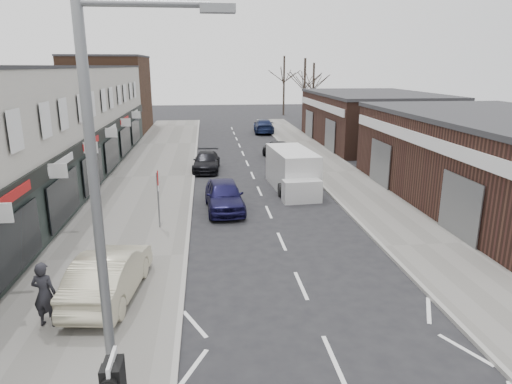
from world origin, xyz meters
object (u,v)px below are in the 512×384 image
object	(u,v)px
sedan_on_pavement	(109,274)
street_lamp	(111,232)
warning_sign	(158,182)
parked_car_right_b	(278,149)
pedestrian	(44,294)
parked_car_right_a	(286,166)
white_van	(293,171)
parked_car_left_b	(206,162)
parked_car_right_c	(264,126)
parked_car_left_a	(224,195)

from	to	relation	value
sedan_on_pavement	street_lamp	bearing A→B (deg)	110.55
warning_sign	sedan_on_pavement	size ratio (longest dim) A/B	0.59
street_lamp	sedan_on_pavement	size ratio (longest dim) A/B	1.74
warning_sign	parked_car_right_b	world-z (taller)	warning_sign
pedestrian	parked_car_right_a	bearing A→B (deg)	-108.87
street_lamp	parked_car_right_a	size ratio (longest dim) A/B	1.89
sedan_on_pavement	pedestrian	distance (m)	2.08
sedan_on_pavement	pedestrian	world-z (taller)	pedestrian
street_lamp	white_van	bearing A→B (deg)	71.12
warning_sign	parked_car_right_b	size ratio (longest dim) A/B	0.60
warning_sign	parked_car_right_b	xyz separation A→B (m)	(7.71, 15.30, -1.43)
pedestrian	sedan_on_pavement	bearing A→B (deg)	-122.94
parked_car_left_b	parked_car_right_c	world-z (taller)	parked_car_right_c
street_lamp	warning_sign	world-z (taller)	street_lamp
parked_car_left_a	parked_car_right_b	xyz separation A→B (m)	(4.75, 12.70, -0.00)
white_van	parked_car_right_c	distance (m)	23.74
sedan_on_pavement	white_van	bearing A→B (deg)	-116.12
parked_car_left_b	parked_car_right_c	bearing A→B (deg)	74.60
street_lamp	parked_car_right_c	size ratio (longest dim) A/B	1.56
street_lamp	pedestrian	bearing A→B (deg)	121.10
parked_car_right_c	warning_sign	bearing A→B (deg)	78.40
parked_car_right_a	pedestrian	bearing A→B (deg)	66.35
pedestrian	parked_car_right_a	xyz separation A→B (m)	(9.75, 17.33, -0.37)
parked_car_right_b	sedan_on_pavement	bearing A→B (deg)	63.61
street_lamp	pedestrian	world-z (taller)	street_lamp
sedan_on_pavement	pedestrian	size ratio (longest dim) A/B	2.43
street_lamp	pedestrian	size ratio (longest dim) A/B	4.24
warning_sign	parked_car_left_b	distance (m)	12.14
parked_car_right_a	sedan_on_pavement	bearing A→B (deg)	67.97
parked_car_left_a	parked_car_right_a	bearing A→B (deg)	54.65
parked_car_right_b	parked_car_left_b	bearing A→B (deg)	27.06
pedestrian	parked_car_right_a	size ratio (longest dim) A/B	0.45
pedestrian	warning_sign	bearing A→B (deg)	-96.56
white_van	pedestrian	distance (m)	17.00
warning_sign	parked_car_left_b	world-z (taller)	warning_sign
white_van	parked_car_right_a	world-z (taller)	white_van
parked_car_right_a	parked_car_right_c	size ratio (longest dim) A/B	0.82
street_lamp	warning_sign	bearing A→B (deg)	92.84
street_lamp	white_van	world-z (taller)	street_lamp
parked_car_right_a	parked_car_left_a	bearing A→B (deg)	63.33
parked_car_left_a	parked_car_right_c	distance (m)	27.92
white_van	parked_car_left_a	size ratio (longest dim) A/B	1.35
parked_car_left_a	street_lamp	bearing A→B (deg)	-101.56
parked_car_left_b	parked_car_right_b	size ratio (longest dim) A/B	0.97
sedan_on_pavement	parked_car_right_c	xyz separation A→B (m)	(9.39, 36.27, -0.13)
parked_car_right_b	warning_sign	bearing A→B (deg)	58.75
white_van	sedan_on_pavement	world-z (taller)	white_van
white_van	parked_car_right_b	world-z (taller)	white_van
street_lamp	parked_car_right_a	world-z (taller)	street_lamp
pedestrian	parked_car_right_b	size ratio (longest dim) A/B	0.42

